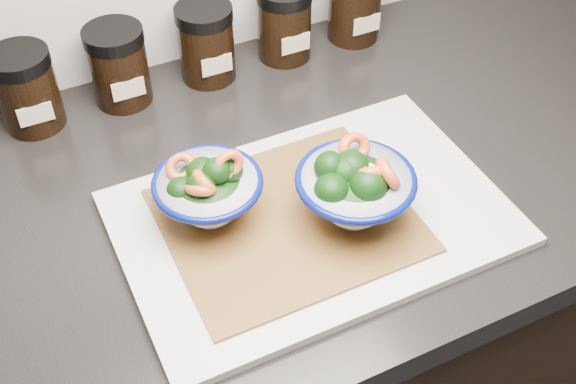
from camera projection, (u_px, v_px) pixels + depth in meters
name	position (u px, v px, depth m)	size (l,w,h in m)	color
countertop	(205.00, 212.00, 0.90)	(3.50, 0.60, 0.04)	black
cutting_board	(312.00, 218.00, 0.85)	(0.45, 0.30, 0.01)	beige
bamboo_mat	(288.00, 220.00, 0.84)	(0.28, 0.24, 0.00)	brown
bowl_left	(208.00, 191.00, 0.82)	(0.13, 0.13, 0.10)	white
bowl_right	(354.00, 189.00, 0.81)	(0.14, 0.14, 0.10)	white
spice_jar_a	(27.00, 90.00, 0.95)	(0.08, 0.08, 0.11)	black
spice_jar_b	(119.00, 66.00, 0.99)	(0.08, 0.08, 0.11)	black
spice_jar_c	(206.00, 43.00, 1.03)	(0.08, 0.08, 0.11)	black
spice_jar_d	(284.00, 22.00, 1.07)	(0.08, 0.08, 0.11)	black
spice_jar_e	(355.00, 4.00, 1.10)	(0.08, 0.08, 0.11)	black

